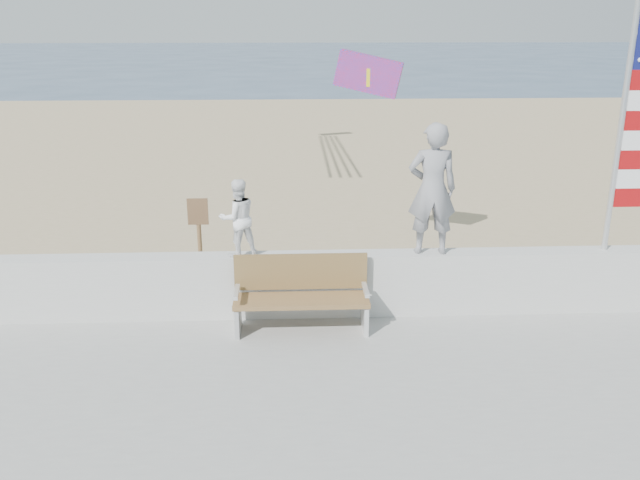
# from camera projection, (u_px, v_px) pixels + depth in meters

# --- Properties ---
(ground) EXTENTS (220.00, 220.00, 0.00)m
(ground) POSITION_uv_depth(u_px,v_px,m) (310.00, 400.00, 7.83)
(ground) COLOR #324865
(ground) RESTS_ON ground
(sand) EXTENTS (90.00, 40.00, 0.08)m
(sand) POSITION_uv_depth(u_px,v_px,m) (298.00, 198.00, 16.35)
(sand) COLOR tan
(sand) RESTS_ON ground
(seawall) EXTENTS (30.00, 0.35, 0.90)m
(seawall) POSITION_uv_depth(u_px,v_px,m) (305.00, 284.00, 9.52)
(seawall) COLOR silver
(seawall) RESTS_ON boardwalk
(adult) EXTENTS (0.68, 0.47, 1.82)m
(adult) POSITION_uv_depth(u_px,v_px,m) (432.00, 189.00, 9.17)
(adult) COLOR gray
(adult) RESTS_ON seawall
(child) EXTENTS (0.64, 0.58, 1.08)m
(child) POSITION_uv_depth(u_px,v_px,m) (238.00, 218.00, 9.17)
(child) COLOR white
(child) RESTS_ON seawall
(bench) EXTENTS (1.80, 0.57, 1.00)m
(bench) POSITION_uv_depth(u_px,v_px,m) (301.00, 293.00, 9.07)
(bench) COLOR olive
(bench) RESTS_ON boardwalk
(flag) EXTENTS (0.50, 0.08, 3.50)m
(flag) POSITION_uv_depth(u_px,v_px,m) (632.00, 113.00, 8.97)
(flag) COLOR silver
(flag) RESTS_ON seawall
(parafoil_kite) EXTENTS (1.14, 0.52, 0.76)m
(parafoil_kite) POSITION_uv_depth(u_px,v_px,m) (370.00, 74.00, 10.77)
(parafoil_kite) COLOR red
(parafoil_kite) RESTS_ON ground
(sign) EXTENTS (0.32, 0.07, 1.46)m
(sign) POSITION_uv_depth(u_px,v_px,m) (199.00, 235.00, 10.65)
(sign) COLOR olive
(sign) RESTS_ON sand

